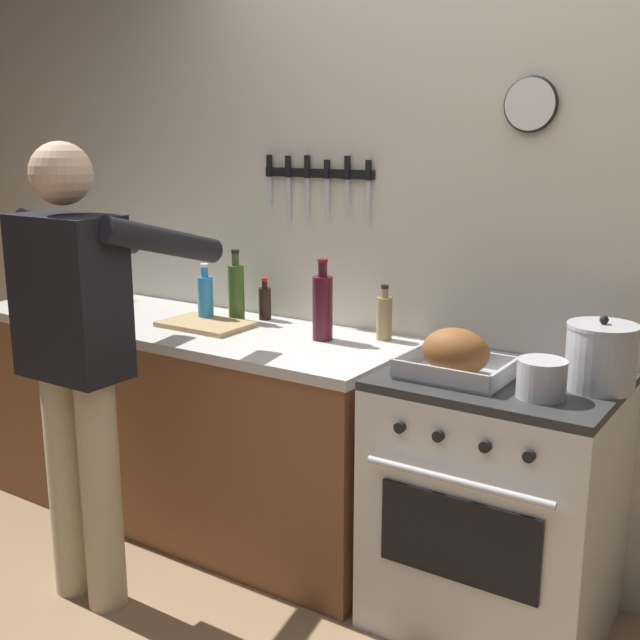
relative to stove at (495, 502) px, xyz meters
The scene contains 13 objects.
wall_back 0.95m from the stove, 121.33° to the left, with size 6.00×0.13×2.60m.
counter_block 1.43m from the stove, behind, with size 2.03×0.65×0.90m.
stove is the anchor object (origin of this frame).
person_cook 1.53m from the stove, 153.01° to the right, with size 0.51×0.63×1.66m.
roasting_pan 0.55m from the stove, 142.94° to the right, with size 0.35×0.26×0.17m.
stock_pot 0.63m from the stove, ahead, with size 0.22×0.22×0.24m.
saucepan 0.55m from the stove, 37.75° to the right, with size 0.15×0.15×0.12m.
cutting_board 1.36m from the stove, behind, with size 0.36×0.24×0.02m, color tan.
bottle_vinegar 0.81m from the stove, 159.33° to the left, with size 0.06×0.06×0.22m.
bottle_dish_soap 1.46m from the stove, behind, with size 0.07×0.07×0.25m.
bottle_wine_red 0.96m from the stove, behind, with size 0.08×0.08×0.32m.
bottle_soy_sauce 1.29m from the stove, 168.67° to the left, with size 0.05×0.05×0.18m.
bottle_olive_oil 1.38m from the stove, behind, with size 0.07×0.07×0.30m.
Camera 1 is at (1.10, -1.45, 1.69)m, focal length 44.87 mm.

